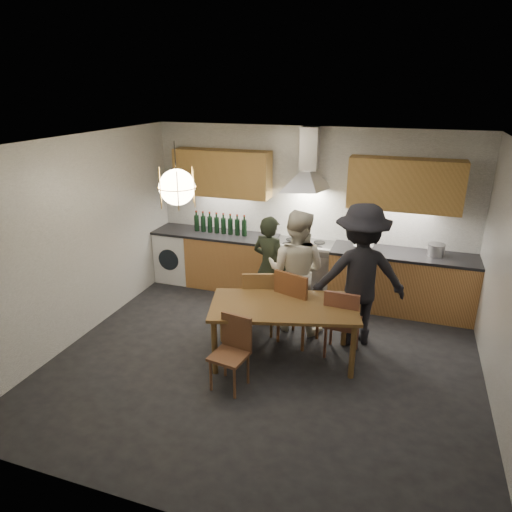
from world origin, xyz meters
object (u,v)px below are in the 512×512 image
(person_mid, at_px, (296,271))
(person_right, at_px, (360,275))
(dining_table, at_px, (284,311))
(chair_back_left, at_px, (258,299))
(chair_front, at_px, (233,347))
(mixing_bowl, at_px, (363,247))
(person_left, at_px, (269,266))
(wine_bottles, at_px, (220,223))
(stock_pot, at_px, (436,250))

(person_mid, xyz_separation_m, person_right, (0.84, -0.07, 0.08))
(dining_table, bearing_deg, chair_back_left, 120.62)
(dining_table, distance_m, chair_front, 0.79)
(chair_front, relative_size, mixing_bowl, 2.74)
(person_right, bearing_deg, chair_front, 32.45)
(chair_back_left, height_order, person_left, person_left)
(wine_bottles, bearing_deg, person_right, -24.97)
(person_right, xyz_separation_m, wine_bottles, (-2.36, 1.10, 0.15))
(wine_bottles, bearing_deg, stock_pot, 0.27)
(person_mid, xyz_separation_m, mixing_bowl, (0.76, 1.00, 0.10))
(person_right, bearing_deg, person_mid, -22.16)
(mixing_bowl, bearing_deg, person_mid, -127.25)
(chair_front, distance_m, person_mid, 1.55)
(chair_front, distance_m, person_right, 1.88)
(person_mid, xyz_separation_m, stock_pot, (1.76, 1.05, 0.14))
(chair_back_left, bearing_deg, wine_bottles, -70.68)
(person_mid, distance_m, person_right, 0.84)
(person_right, relative_size, stock_pot, 8.08)
(chair_front, bearing_deg, person_mid, 85.97)
(person_mid, bearing_deg, dining_table, 99.28)
(dining_table, height_order, wine_bottles, wine_bottles)
(person_right, distance_m, mixing_bowl, 1.07)
(chair_back_left, bearing_deg, mixing_bowl, -150.42)
(mixing_bowl, bearing_deg, person_left, -149.20)
(person_mid, bearing_deg, stock_pot, -143.89)
(person_left, bearing_deg, chair_front, 111.71)
(person_left, relative_size, wine_bottles, 1.62)
(chair_front, bearing_deg, chair_back_left, 102.68)
(chair_front, height_order, person_left, person_left)
(dining_table, xyz_separation_m, chair_front, (-0.39, -0.66, -0.17))
(person_mid, bearing_deg, mixing_bowl, -121.89)
(stock_pot, bearing_deg, chair_front, -129.86)
(person_left, height_order, person_right, person_right)
(person_left, xyz_separation_m, mixing_bowl, (1.22, 0.72, 0.20))
(chair_front, xyz_separation_m, person_left, (-0.12, 1.74, 0.27))
(dining_table, relative_size, mixing_bowl, 6.31)
(person_right, xyz_separation_m, mixing_bowl, (-0.08, 1.07, 0.02))
(dining_table, relative_size, chair_back_left, 2.04)
(person_mid, bearing_deg, chair_back_left, 46.00)
(mixing_bowl, bearing_deg, wine_bottles, 179.21)
(dining_table, distance_m, person_left, 1.20)
(chair_back_left, relative_size, wine_bottles, 1.01)
(dining_table, bearing_deg, wine_bottles, 115.37)
(chair_back_left, bearing_deg, person_left, -105.51)
(person_left, height_order, stock_pot, person_left)
(dining_table, bearing_deg, person_right, 27.70)
(chair_front, relative_size, wine_bottles, 0.90)
(chair_front, distance_m, stock_pot, 3.31)
(chair_back_left, xyz_separation_m, chair_front, (0.07, -1.11, -0.06))
(person_right, height_order, wine_bottles, person_right)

